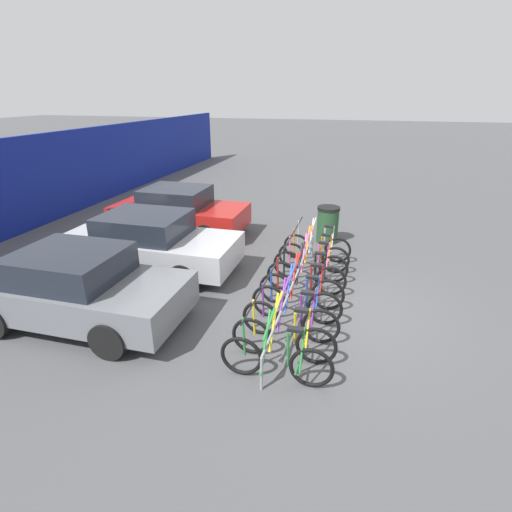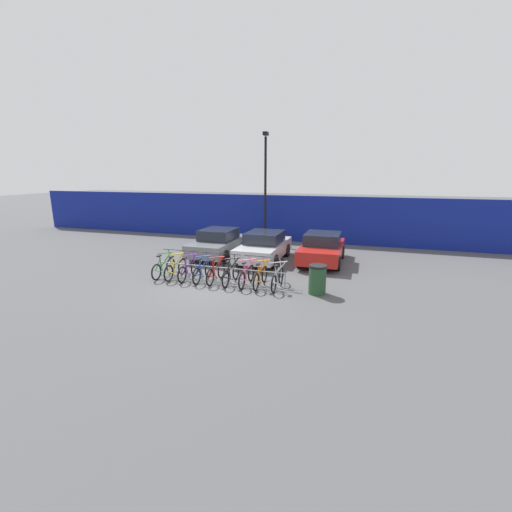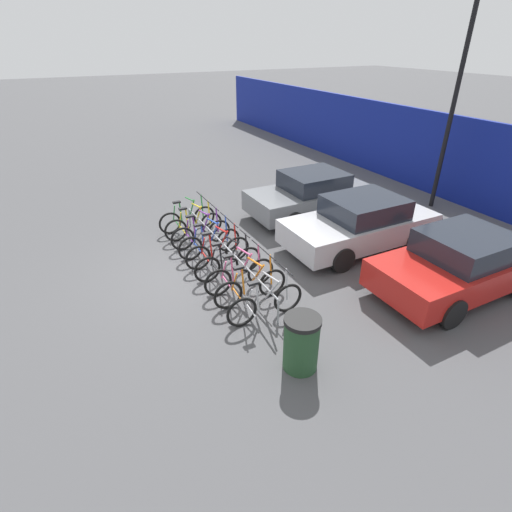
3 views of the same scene
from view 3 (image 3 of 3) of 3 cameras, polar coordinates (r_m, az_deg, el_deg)
ground_plane at (r=9.92m, az=-8.07°, el=-2.04°), size 120.00×120.00×0.00m
hoarding_wall at (r=15.06m, az=28.47°, el=11.43°), size 36.00×0.16×2.80m
bike_rack at (r=9.86m, az=-4.54°, el=1.31°), size 5.32×0.04×0.57m
bicycle_green at (r=11.90m, az=-9.78°, el=5.32°), size 0.68×1.71×1.05m
bicycle_yellow at (r=11.42m, az=-8.88°, el=4.36°), size 0.68×1.71×1.05m
bicycle_purple at (r=10.91m, az=-7.84°, el=3.24°), size 0.68×1.71×1.05m
bicycle_blue at (r=10.39m, az=-6.64°, el=1.93°), size 0.68×1.71×1.05m
bicycle_red at (r=9.92m, az=-5.46°, el=0.65°), size 0.68×1.71×1.05m
bicycle_black at (r=9.41m, az=-3.99°, el=-0.95°), size 0.68×1.71×1.05m
bicycle_pink at (r=8.91m, az=-2.33°, el=-2.75°), size 0.68×1.71×1.05m
bicycle_orange at (r=8.50m, az=-0.75°, el=-4.45°), size 0.68×1.71×1.05m
bicycle_silver at (r=8.02m, az=1.37°, el=-6.72°), size 0.68×1.71×1.05m
car_grey at (r=12.81m, az=7.86°, el=8.70°), size 1.91×3.94×1.40m
car_silver at (r=11.00m, az=14.66°, el=4.55°), size 1.91×4.13×1.40m
car_red at (r=9.80m, az=27.10°, el=-0.97°), size 1.91×3.94×1.40m
lamp_post at (r=14.13m, az=26.66°, el=19.97°), size 0.24×0.44×6.39m
trash_bin at (r=6.92m, az=6.47°, el=-12.23°), size 0.63×0.63×1.03m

